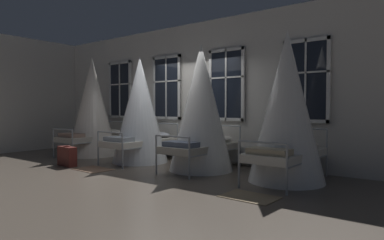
# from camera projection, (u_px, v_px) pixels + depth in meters

# --- Properties ---
(ground) EXTENTS (21.49, 21.49, 0.00)m
(ground) POSITION_uv_depth(u_px,v_px,m) (160.00, 167.00, 7.61)
(ground) COLOR brown
(back_wall_with_windows) EXTENTS (10.50, 0.10, 3.46)m
(back_wall_with_windows) POSITION_uv_depth(u_px,v_px,m) (197.00, 92.00, 8.66)
(back_wall_with_windows) COLOR silver
(back_wall_with_windows) RESTS_ON ground
(window_bank) EXTENTS (6.58, 0.10, 2.64)m
(window_bank) POSITION_uv_depth(u_px,v_px,m) (194.00, 119.00, 8.58)
(window_bank) COLOR black
(window_bank) RESTS_ON ground
(cot_first) EXTENTS (1.35, 1.91, 2.73)m
(cot_first) POSITION_uv_depth(u_px,v_px,m) (92.00, 108.00, 9.46)
(cot_first) COLOR #9EA3A8
(cot_first) RESTS_ON ground
(cot_second) EXTENTS (1.35, 1.90, 2.56)m
(cot_second) POSITION_uv_depth(u_px,v_px,m) (140.00, 111.00, 8.31)
(cot_second) COLOR #9EA3A8
(cot_second) RESTS_ON ground
(cot_third) EXTENTS (1.35, 1.90, 2.68)m
(cot_third) POSITION_uv_depth(u_px,v_px,m) (201.00, 109.00, 7.20)
(cot_third) COLOR #9EA3A8
(cot_third) RESTS_ON ground
(cot_fourth) EXTENTS (1.35, 1.92, 2.71)m
(cot_fourth) POSITION_uv_depth(u_px,v_px,m) (287.00, 109.00, 6.06)
(cot_fourth) COLOR #9EA3A8
(cot_fourth) RESTS_ON ground
(rug_second) EXTENTS (0.82, 0.58, 0.01)m
(rug_second) POSITION_uv_depth(u_px,v_px,m) (93.00, 169.00, 7.30)
(rug_second) COLOR brown
(rug_second) RESTS_ON ground
(rug_fourth) EXTENTS (0.82, 0.59, 0.01)m
(rug_fourth) POSITION_uv_depth(u_px,v_px,m) (249.00, 197.00, 5.04)
(rug_fourth) COLOR #8E7A5B
(rug_fourth) RESTS_ON ground
(suitcase_dark) EXTENTS (0.58, 0.27, 0.47)m
(suitcase_dark) POSITION_uv_depth(u_px,v_px,m) (67.00, 156.00, 7.76)
(suitcase_dark) COLOR #5B231E
(suitcase_dark) RESTS_ON ground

